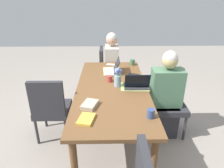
{
  "coord_description": "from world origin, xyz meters",
  "views": [
    {
      "loc": [
        2.36,
        -0.05,
        1.86
      ],
      "look_at": [
        0.0,
        0.0,
        0.77
      ],
      "focal_mm": 32.65,
      "sensor_mm": 36.0,
      "label": 1
    }
  ],
  "objects": [
    {
      "name": "placemat_head_left_left_mid",
      "position": [
        -0.58,
        0.01,
        0.73
      ],
      "size": [
        0.37,
        0.28,
        0.0
      ],
      "primitive_type": "cube",
      "rotation": [
        0.0,
        0.0,
        0.06
      ],
      "color": "#9EBC66",
      "rests_on": "dining_table"
    },
    {
      "name": "laptop_far_left_near",
      "position": [
        0.01,
        0.31,
        0.77
      ],
      "size": [
        0.22,
        0.32,
        0.21
      ],
      "color": "#38383D",
      "rests_on": "dining_table"
    },
    {
      "name": "book_blue_cover",
      "position": [
        0.46,
        -0.25,
        0.74
      ],
      "size": [
        0.23,
        0.19,
        0.04
      ],
      "primitive_type": "cube",
      "rotation": [
        0.0,
        0.0,
        -0.31
      ],
      "color": "#B2A38E",
      "rests_on": "dining_table"
    },
    {
      "name": "coffee_mug_near_left",
      "position": [
        -0.19,
        -0.03,
        0.77
      ],
      "size": [
        0.08,
        0.08,
        0.09
      ],
      "primitive_type": "cylinder",
      "color": "#AD3D38",
      "rests_on": "dining_table"
    },
    {
      "name": "coffee_mug_near_right",
      "position": [
        -0.87,
        0.36,
        0.77
      ],
      "size": [
        0.08,
        0.08,
        0.09
      ],
      "primitive_type": "cylinder",
      "color": "#47704C",
      "rests_on": "dining_table"
    },
    {
      "name": "person_far_left_near",
      "position": [
        -0.03,
        0.72,
        0.53
      ],
      "size": [
        0.36,
        0.4,
        1.19
      ],
      "color": "#2D2D33",
      "rests_on": "ground_plane"
    },
    {
      "name": "laptop_head_left_left_mid",
      "position": [
        -0.54,
        0.03,
        0.77
      ],
      "size": [
        0.32,
        0.22,
        0.2
      ],
      "color": "silver",
      "rests_on": "dining_table"
    },
    {
      "name": "placemat_far_left_near",
      "position": [
        -0.02,
        0.29,
        0.73
      ],
      "size": [
        0.28,
        0.37,
        0.0
      ],
      "primitive_type": "cube",
      "rotation": [
        0.0,
        0.0,
        -1.62
      ],
      "color": "#9EBC66",
      "rests_on": "dining_table"
    },
    {
      "name": "phone_silver",
      "position": [
        -0.89,
        -0.0,
        0.73
      ],
      "size": [
        0.11,
        0.16,
        0.01
      ],
      "primitive_type": "cube",
      "rotation": [
        0.0,
        0.0,
        1.31
      ],
      "color": "silver",
      "rests_on": "dining_table"
    },
    {
      "name": "dining_table",
      "position": [
        0.0,
        0.0,
        0.65
      ],
      "size": [
        2.02,
        0.91,
        0.72
      ],
      "color": "brown",
      "rests_on": "ground_plane"
    },
    {
      "name": "coffee_mug_centre_left",
      "position": [
        0.68,
        0.37,
        0.77
      ],
      "size": [
        0.08,
        0.08,
        0.09
      ],
      "primitive_type": "cylinder",
      "color": "#33477A",
      "rests_on": "dining_table"
    },
    {
      "name": "flower_vase",
      "position": [
        -0.04,
        0.08,
        0.85
      ],
      "size": [
        0.1,
        0.1,
        0.26
      ],
      "color": "#8EA8B7",
      "rests_on": "dining_table"
    },
    {
      "name": "chair_far_left_near",
      "position": [
        -0.11,
        0.78,
        0.5
      ],
      "size": [
        0.44,
        0.44,
        0.9
      ],
      "color": "#2D2D33",
      "rests_on": "ground_plane"
    },
    {
      "name": "ground_plane",
      "position": [
        0.0,
        0.0,
        0.0
      ],
      "size": [
        10.0,
        10.0,
        0.0
      ],
      "primitive_type": "plane",
      "color": "gray"
    },
    {
      "name": "person_head_left_left_mid",
      "position": [
        -1.23,
        0.02,
        0.53
      ],
      "size": [
        0.4,
        0.36,
        1.19
      ],
      "color": "#2D2D33",
      "rests_on": "ground_plane"
    },
    {
      "name": "chair_near_right_near",
      "position": [
        0.08,
        -0.79,
        0.5
      ],
      "size": [
        0.44,
        0.44,
        0.9
      ],
      "color": "#2D2D33",
      "rests_on": "ground_plane"
    },
    {
      "name": "book_red_cover",
      "position": [
        0.72,
        -0.26,
        0.74
      ],
      "size": [
        0.23,
        0.18,
        0.03
      ],
      "primitive_type": "cube",
      "rotation": [
        0.0,
        0.0,
        -0.21
      ],
      "color": "gold",
      "rests_on": "dining_table"
    },
    {
      "name": "chair_head_left_left_mid",
      "position": [
        -1.29,
        -0.06,
        0.5
      ],
      "size": [
        0.44,
        0.44,
        0.9
      ],
      "color": "#2D2D33",
      "rests_on": "ground_plane"
    },
    {
      "name": "phone_black",
      "position": [
        -0.43,
        0.33,
        0.73
      ],
      "size": [
        0.13,
        0.17,
        0.01
      ],
      "primitive_type": "cube",
      "rotation": [
        0.0,
        0.0,
        1.16
      ],
      "color": "black",
      "rests_on": "dining_table"
    }
  ]
}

